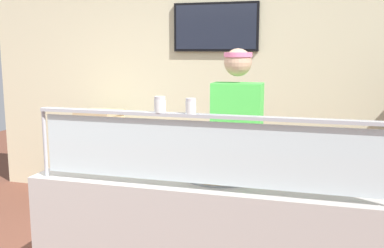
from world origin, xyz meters
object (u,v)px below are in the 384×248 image
at_px(pizza_tray, 220,174).
at_px(pizza_server, 226,172).
at_px(pizza_box_stack, 99,119).
at_px(pepper_flake_shaker, 191,107).
at_px(worker_figure, 237,147).
at_px(parmesan_shaker, 160,105).

bearing_deg(pizza_tray, pizza_server, -24.02).
bearing_deg(pizza_box_stack, pizza_server, -43.80).
bearing_deg(pizza_box_stack, pizza_tray, -44.18).
height_order(pepper_flake_shaker, worker_figure, worker_figure).
bearing_deg(worker_figure, pizza_tray, -88.74).
bearing_deg(pizza_server, pizza_tray, 144.99).
height_order(pizza_tray, pizza_server, pizza_server).
bearing_deg(worker_figure, pizza_box_stack, 148.94).
xyz_separation_m(parmesan_shaker, pizza_box_stack, (-1.47, 2.01, -0.44)).
height_order(pizza_tray, pepper_flake_shaker, pepper_flake_shaker).
height_order(pizza_tray, parmesan_shaker, parmesan_shaker).
bearing_deg(pepper_flake_shaker, pizza_tray, 70.27).
bearing_deg(parmesan_shaker, pepper_flake_shaker, -0.00).
bearing_deg(pizza_box_stack, pepper_flake_shaker, -50.53).
bearing_deg(parmesan_shaker, pizza_box_stack, 126.19).
relative_size(pizza_server, pepper_flake_shaker, 3.19).
bearing_deg(pepper_flake_shaker, worker_figure, 84.50).
distance_m(pizza_server, pizza_box_stack, 2.50).
relative_size(pizza_tray, worker_figure, 0.27).
xyz_separation_m(pizza_server, worker_figure, (-0.06, 0.68, 0.02)).
distance_m(worker_figure, pizza_box_stack, 2.04).
relative_size(pizza_tray, pepper_flake_shaker, 5.38).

